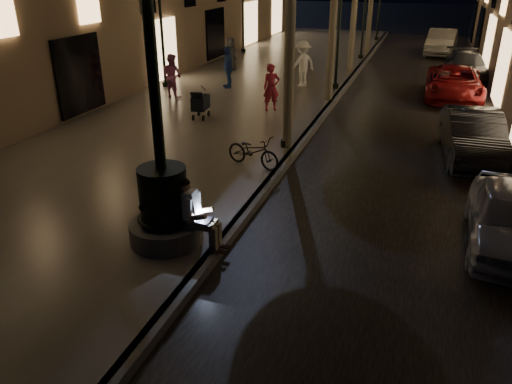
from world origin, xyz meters
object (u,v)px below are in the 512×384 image
at_px(lamp_curb_c, 365,1).
at_px(pedestrian_white, 302,64).
at_px(lamp_curb_b, 340,14).
at_px(pedestrian_dark, 231,54).
at_px(stroller, 200,103).
at_px(car_front, 509,217).
at_px(car_fifth, 441,42).
at_px(car_rear, 466,66).
at_px(bicycle, 253,151).
at_px(car_third, 454,83).
at_px(pedestrian_red, 271,88).
at_px(car_second, 473,136).
at_px(pedestrian_pink, 172,76).
at_px(fountain_lamppost, 163,192).
at_px(lamp_curb_a, 288,39).
at_px(pedestrian_blue, 228,67).
at_px(lamp_left_b, 160,13).
at_px(seated_man_laptop, 194,211).

bearing_deg(lamp_curb_c, pedestrian_white, -100.48).
xyz_separation_m(lamp_curb_b, pedestrian_dark, (-5.73, 2.39, -2.24)).
distance_m(stroller, pedestrian_white, 6.46).
xyz_separation_m(car_front, car_fifth, (-1.20, 23.87, 0.14)).
bearing_deg(car_rear, bicycle, -116.43).
bearing_deg(car_third, stroller, -142.14).
distance_m(car_front, car_fifth, 23.90).
distance_m(car_rear, pedestrian_red, 11.43).
relative_size(car_second, pedestrian_pink, 2.42).
distance_m(fountain_lamppost, pedestrian_white, 14.02).
bearing_deg(car_second, stroller, 169.92).
height_order(fountain_lamppost, car_front, fountain_lamppost).
relative_size(stroller, car_second, 0.27).
height_order(pedestrian_white, pedestrian_dark, pedestrian_white).
xyz_separation_m(lamp_curb_a, pedestrian_pink, (-5.88, 4.37, -2.18)).
relative_size(pedestrian_blue, pedestrian_dark, 1.09).
relative_size(lamp_curb_c, pedestrian_white, 2.50).
bearing_deg(pedestrian_dark, car_second, -132.60).
height_order(car_fifth, pedestrian_pink, pedestrian_pink).
relative_size(fountain_lamppost, pedestrian_white, 2.70).
relative_size(car_second, pedestrian_white, 2.14).
relative_size(car_front, pedestrian_dark, 2.26).
height_order(lamp_curb_a, bicycle, lamp_curb_a).
bearing_deg(lamp_left_b, lamp_curb_b, 15.73).
distance_m(lamp_curb_c, bicycle, 17.99).
bearing_deg(seated_man_laptop, lamp_curb_a, 89.17).
distance_m(car_third, pedestrian_blue, 9.39).
height_order(lamp_curb_a, pedestrian_red, lamp_curb_a).
xyz_separation_m(seated_man_laptop, car_rear, (5.50, 18.73, -0.28)).
xyz_separation_m(car_front, pedestrian_dark, (-11.23, 14.15, 0.38)).
bearing_deg(lamp_curb_b, pedestrian_blue, -163.20).
height_order(lamp_curb_c, car_rear, lamp_curb_c).
distance_m(fountain_lamppost, stroller, 8.40).
xyz_separation_m(pedestrian_pink, pedestrian_blue, (1.47, 2.29, 0.02)).
xyz_separation_m(lamp_curb_a, pedestrian_dark, (-5.73, 10.39, -2.24)).
distance_m(pedestrian_red, bicycle, 5.61).
xyz_separation_m(pedestrian_red, pedestrian_pink, (-4.32, 0.70, 0.02)).
xyz_separation_m(car_third, bicycle, (-5.17, -10.26, -0.04)).
relative_size(lamp_curb_a, lamp_curb_c, 1.00).
xyz_separation_m(pedestrian_red, pedestrian_blue, (-2.86, 2.99, 0.03)).
bearing_deg(lamp_curb_a, bicycle, -102.04).
bearing_deg(lamp_curb_b, lamp_curb_a, -90.00).
bearing_deg(bicycle, car_fifth, 4.94).
bearing_deg(fountain_lamppost, pedestrian_blue, 106.36).
bearing_deg(seated_man_laptop, lamp_curb_b, 89.64).
bearing_deg(bicycle, seated_man_laptop, -158.98).
bearing_deg(pedestrian_white, stroller, 21.98).
distance_m(lamp_left_b, pedestrian_white, 6.31).
height_order(fountain_lamppost, pedestrian_white, fountain_lamppost).
relative_size(seated_man_laptop, pedestrian_white, 0.71).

